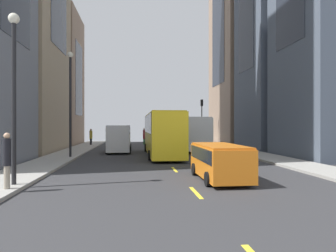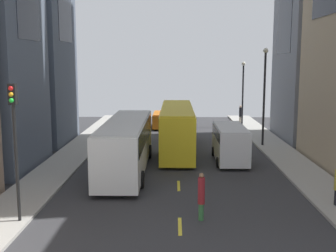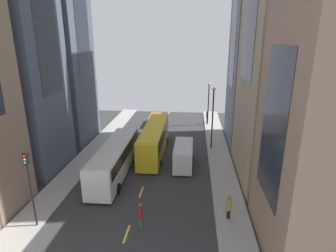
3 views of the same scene
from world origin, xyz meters
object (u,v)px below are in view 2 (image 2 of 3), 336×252
at_px(city_bus_white, 126,141).
at_px(delivery_van_white, 230,141).
at_px(car_orange_0, 162,119).
at_px(traffic_light_near_corner, 14,127).
at_px(pedestrian_walking_far, 240,114).
at_px(pedestrian_crossing_mid, 201,195).
at_px(streetcar_yellow, 177,125).

xyz_separation_m(city_bus_white, delivery_van_white, (7.13, 2.73, -0.49)).
bearing_deg(car_orange_0, traffic_light_near_corner, -101.29).
bearing_deg(delivery_van_white, city_bus_white, -159.07).
distance_m(delivery_van_white, traffic_light_near_corner, 16.31).
xyz_separation_m(city_bus_white, pedestrian_walking_far, (10.52, 19.86, -0.70)).
distance_m(delivery_van_white, pedestrian_crossing_mid, 11.63).
height_order(streetcar_yellow, car_orange_0, streetcar_yellow).
height_order(delivery_van_white, car_orange_0, delivery_van_white).
xyz_separation_m(car_orange_0, pedestrian_crossing_mid, (2.62, -26.73, 0.20)).
height_order(pedestrian_walking_far, traffic_light_near_corner, traffic_light_near_corner).
distance_m(streetcar_yellow, traffic_light_near_corner, 16.94).
bearing_deg(pedestrian_walking_far, pedestrian_crossing_mid, -164.74).
distance_m(pedestrian_crossing_mid, traffic_light_near_corner, 8.69).
distance_m(city_bus_white, pedestrian_crossing_mid, 9.64).
relative_size(city_bus_white, streetcar_yellow, 0.98).
relative_size(streetcar_yellow, pedestrian_walking_far, 5.74).
height_order(streetcar_yellow, pedestrian_walking_far, streetcar_yellow).
height_order(city_bus_white, delivery_van_white, city_bus_white).
height_order(city_bus_white, pedestrian_walking_far, city_bus_white).
xyz_separation_m(delivery_van_white, pedestrian_crossing_mid, (-2.77, -11.29, -0.34)).
xyz_separation_m(delivery_van_white, pedestrian_walking_far, (3.39, 17.14, -0.20)).
bearing_deg(traffic_light_near_corner, delivery_van_white, 47.56).
xyz_separation_m(delivery_van_white, traffic_light_near_corner, (-10.84, -11.85, 2.83)).
xyz_separation_m(city_bus_white, traffic_light_near_corner, (-3.71, -9.12, 2.34)).
bearing_deg(pedestrian_crossing_mid, streetcar_yellow, -53.19).
relative_size(streetcar_yellow, pedestrian_crossing_mid, 5.56).
relative_size(city_bus_white, pedestrian_crossing_mid, 5.45).
bearing_deg(car_orange_0, delivery_van_white, -70.76).
height_order(car_orange_0, traffic_light_near_corner, traffic_light_near_corner).
xyz_separation_m(streetcar_yellow, traffic_light_near_corner, (-7.04, -15.25, 2.22)).
bearing_deg(city_bus_white, pedestrian_crossing_mid, -63.03).
xyz_separation_m(city_bus_white, streetcar_yellow, (3.33, 6.13, 0.11)).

